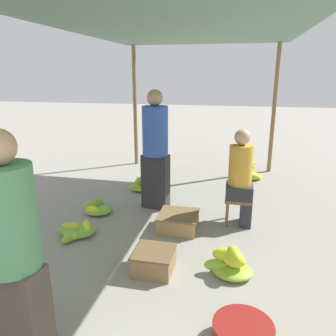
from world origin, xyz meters
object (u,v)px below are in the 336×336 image
banana_pile_left_0 (96,208)px  crate_mid (154,261)px  crate_near (178,221)px  vendor_seated (241,177)px  stool (238,202)px  banana_pile_right_1 (250,173)px  banana_pile_left_2 (142,185)px  banana_pile_right_0 (230,264)px  basin_black (243,333)px  banana_pile_left_1 (76,231)px  shopper_walking_mid (155,149)px  vendor_foreground (13,254)px

banana_pile_left_0 → crate_mid: 1.71m
crate_near → vendor_seated: bearing=24.6°
stool → banana_pile_right_1: stool is taller
vendor_seated → banana_pile_left_2: bearing=149.4°
banana_pile_left_2 → banana_pile_right_0: size_ratio=0.89×
vendor_seated → banana_pile_right_1: vendor_seated is taller
basin_black → banana_pile_right_0: size_ratio=0.92×
stool → basin_black: (0.07, -2.06, -0.22)m
banana_pile_left_1 → banana_pile_right_0: size_ratio=1.20×
banana_pile_left_2 → banana_pile_right_0: banana_pile_right_0 is taller
crate_near → shopper_walking_mid: bearing=125.3°
basin_black → banana_pile_left_1: banana_pile_left_1 is taller
stool → banana_pile_right_0: bearing=-92.3°
basin_black → crate_near: size_ratio=0.92×
vendor_foreground → basin_black: vendor_foreground is taller
crate_mid → shopper_walking_mid: size_ratio=0.23×
stool → banana_pile_left_1: stool is taller
banana_pile_right_0 → crate_mid: banana_pile_right_0 is taller
vendor_seated → crate_near: size_ratio=2.57×
banana_pile_right_1 → shopper_walking_mid: shopper_walking_mid is taller
crate_near → banana_pile_left_2: bearing=123.8°
vendor_seated → banana_pile_left_0: bearing=-177.7°
banana_pile_left_0 → banana_pile_left_1: size_ratio=0.82×
banana_pile_right_1 → crate_mid: bearing=-106.7°
banana_pile_left_2 → shopper_walking_mid: (0.41, -0.66, 0.81)m
banana_pile_left_1 → banana_pile_left_2: 1.79m
vendor_foreground → banana_pile_right_0: 2.02m
stool → crate_near: stool is taller
basin_black → shopper_walking_mid: size_ratio=0.26×
banana_pile_left_1 → shopper_walking_mid: size_ratio=0.34×
banana_pile_right_1 → banana_pile_left_0: bearing=-135.9°
banana_pile_right_1 → vendor_seated: bearing=-95.0°
stool → crate_mid: (-0.81, -1.31, -0.18)m
vendor_foreground → banana_pile_left_2: bearing=94.0°
vendor_foreground → vendor_seated: 2.92m
banana_pile_left_2 → banana_pile_right_0: bearing=-54.3°
banana_pile_right_1 → vendor_foreground: bearing=-108.8°
banana_pile_left_0 → banana_pile_left_2: 1.11m
vendor_foreground → banana_pile_left_1: (-0.56, 1.77, -0.79)m
vendor_seated → crate_near: vendor_seated is taller
basin_black → banana_pile_left_0: size_ratio=0.93×
crate_near → crate_mid: 0.96m
banana_pile_right_0 → banana_pile_left_0: bearing=149.8°
basin_black → banana_pile_left_1: (-2.01, 1.27, -0.02)m
vendor_seated → crate_near: (-0.75, -0.35, -0.54)m
banana_pile_left_1 → basin_black: bearing=-32.3°
banana_pile_right_0 → banana_pile_left_2: bearing=125.7°
vendor_seated → banana_pile_left_2: (-1.63, 0.97, -0.57)m
vendor_seated → banana_pile_right_1: (0.18, 2.04, -0.54)m
basin_black → shopper_walking_mid: bearing=118.3°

